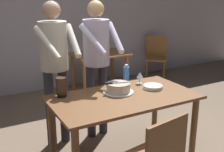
{
  "coord_description": "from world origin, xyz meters",
  "views": [
    {
      "loc": [
        -1.46,
        -2.38,
        1.8
      ],
      "look_at": [
        0.0,
        0.27,
        0.9
      ],
      "focal_mm": 44.95,
      "sensor_mm": 36.0,
      "label": 1
    }
  ],
  "objects_px": {
    "hurricane_lamp": "(61,87)",
    "cake_on_platter": "(119,88)",
    "water_bottle": "(126,76)",
    "background_table": "(100,62)",
    "plate_stack": "(153,87)",
    "background_chair_1": "(156,55)",
    "wine_glass_near": "(140,75)",
    "person_standing_beside": "(55,59)",
    "cake_knife": "(112,83)",
    "main_dining_table": "(124,106)",
    "person_cutting_cake": "(97,55)"
  },
  "relations": [
    {
      "from": "background_table",
      "to": "background_chair_1",
      "type": "height_order",
      "value": "background_chair_1"
    },
    {
      "from": "water_bottle",
      "to": "wine_glass_near",
      "type": "bearing_deg",
      "value": -10.42
    },
    {
      "from": "cake_on_platter",
      "to": "wine_glass_near",
      "type": "distance_m",
      "value": 0.41
    },
    {
      "from": "water_bottle",
      "to": "background_table",
      "type": "height_order",
      "value": "water_bottle"
    },
    {
      "from": "cake_knife",
      "to": "hurricane_lamp",
      "type": "xyz_separation_m",
      "value": [
        -0.52,
        0.17,
        -0.01
      ]
    },
    {
      "from": "water_bottle",
      "to": "person_standing_beside",
      "type": "distance_m",
      "value": 0.85
    },
    {
      "from": "cake_on_platter",
      "to": "cake_knife",
      "type": "xyz_separation_m",
      "value": [
        -0.07,
        0.02,
        0.06
      ]
    },
    {
      "from": "cake_knife",
      "to": "hurricane_lamp",
      "type": "distance_m",
      "value": 0.54
    },
    {
      "from": "person_standing_beside",
      "to": "background_table",
      "type": "xyz_separation_m",
      "value": [
        1.29,
        1.45,
        -0.5
      ]
    },
    {
      "from": "cake_on_platter",
      "to": "cake_knife",
      "type": "relative_size",
      "value": 1.27
    },
    {
      "from": "main_dining_table",
      "to": "wine_glass_near",
      "type": "height_order",
      "value": "wine_glass_near"
    },
    {
      "from": "water_bottle",
      "to": "person_standing_beside",
      "type": "height_order",
      "value": "person_standing_beside"
    },
    {
      "from": "plate_stack",
      "to": "person_cutting_cake",
      "type": "xyz_separation_m",
      "value": [
        -0.42,
        0.59,
        0.31
      ]
    },
    {
      "from": "person_standing_beside",
      "to": "background_table",
      "type": "height_order",
      "value": "person_standing_beside"
    },
    {
      "from": "cake_on_platter",
      "to": "background_table",
      "type": "distance_m",
      "value": 2.15
    },
    {
      "from": "hurricane_lamp",
      "to": "background_table",
      "type": "relative_size",
      "value": 0.21
    },
    {
      "from": "cake_knife",
      "to": "background_chair_1",
      "type": "height_order",
      "value": "background_chair_1"
    },
    {
      "from": "person_cutting_cake",
      "to": "main_dining_table",
      "type": "bearing_deg",
      "value": -89.58
    },
    {
      "from": "background_table",
      "to": "plate_stack",
      "type": "bearing_deg",
      "value": -99.62
    },
    {
      "from": "plate_stack",
      "to": "background_chair_1",
      "type": "height_order",
      "value": "background_chair_1"
    },
    {
      "from": "wine_glass_near",
      "to": "background_table",
      "type": "height_order",
      "value": "wine_glass_near"
    },
    {
      "from": "water_bottle",
      "to": "person_standing_beside",
      "type": "xyz_separation_m",
      "value": [
        -0.74,
        0.37,
        0.21
      ]
    },
    {
      "from": "wine_glass_near",
      "to": "cake_knife",
      "type": "bearing_deg",
      "value": -163.49
    },
    {
      "from": "wine_glass_near",
      "to": "background_table",
      "type": "relative_size",
      "value": 0.14
    },
    {
      "from": "cake_on_platter",
      "to": "person_standing_beside",
      "type": "xyz_separation_m",
      "value": [
        -0.53,
        0.55,
        0.27
      ]
    },
    {
      "from": "cake_knife",
      "to": "plate_stack",
      "type": "bearing_deg",
      "value": -10.5
    },
    {
      "from": "plate_stack",
      "to": "wine_glass_near",
      "type": "xyz_separation_m",
      "value": [
        -0.03,
        0.22,
        0.08
      ]
    },
    {
      "from": "main_dining_table",
      "to": "background_chair_1",
      "type": "height_order",
      "value": "background_chair_1"
    },
    {
      "from": "main_dining_table",
      "to": "water_bottle",
      "type": "relative_size",
      "value": 6.21
    },
    {
      "from": "cake_on_platter",
      "to": "cake_knife",
      "type": "height_order",
      "value": "cake_knife"
    },
    {
      "from": "cake_on_platter",
      "to": "hurricane_lamp",
      "type": "distance_m",
      "value": 0.62
    },
    {
      "from": "main_dining_table",
      "to": "person_standing_beside",
      "type": "height_order",
      "value": "person_standing_beside"
    },
    {
      "from": "hurricane_lamp",
      "to": "main_dining_table",
      "type": "bearing_deg",
      "value": -27.27
    },
    {
      "from": "main_dining_table",
      "to": "wine_glass_near",
      "type": "relative_size",
      "value": 10.78
    },
    {
      "from": "hurricane_lamp",
      "to": "plate_stack",
      "type": "bearing_deg",
      "value": -14.34
    },
    {
      "from": "cake_knife",
      "to": "background_table",
      "type": "bearing_deg",
      "value": 67.23
    },
    {
      "from": "hurricane_lamp",
      "to": "person_cutting_cake",
      "type": "xyz_separation_m",
      "value": [
        0.58,
        0.34,
        0.22
      ]
    },
    {
      "from": "background_chair_1",
      "to": "person_standing_beside",
      "type": "bearing_deg",
      "value": -148.32
    },
    {
      "from": "main_dining_table",
      "to": "plate_stack",
      "type": "distance_m",
      "value": 0.44
    },
    {
      "from": "plate_stack",
      "to": "background_chair_1",
      "type": "bearing_deg",
      "value": 51.62
    },
    {
      "from": "cake_knife",
      "to": "background_table",
      "type": "distance_m",
      "value": 2.17
    },
    {
      "from": "hurricane_lamp",
      "to": "cake_on_platter",
      "type": "bearing_deg",
      "value": -17.18
    },
    {
      "from": "hurricane_lamp",
      "to": "background_table",
      "type": "bearing_deg",
      "value": 53.39
    },
    {
      "from": "water_bottle",
      "to": "person_standing_beside",
      "type": "bearing_deg",
      "value": 153.41
    },
    {
      "from": "plate_stack",
      "to": "person_standing_beside",
      "type": "bearing_deg",
      "value": 146.47
    },
    {
      "from": "water_bottle",
      "to": "person_standing_beside",
      "type": "relative_size",
      "value": 0.15
    },
    {
      "from": "main_dining_table",
      "to": "water_bottle",
      "type": "bearing_deg",
      "value": 54.68
    },
    {
      "from": "wine_glass_near",
      "to": "water_bottle",
      "type": "bearing_deg",
      "value": 169.58
    },
    {
      "from": "main_dining_table",
      "to": "water_bottle",
      "type": "height_order",
      "value": "water_bottle"
    },
    {
      "from": "person_cutting_cake",
      "to": "plate_stack",
      "type": "bearing_deg",
      "value": -54.71
    }
  ]
}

